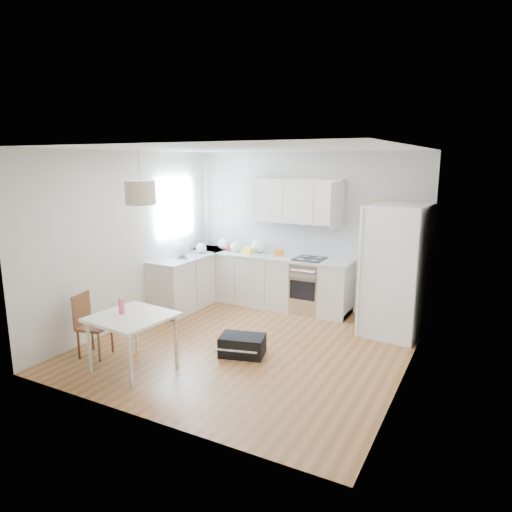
% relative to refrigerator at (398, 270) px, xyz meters
% --- Properties ---
extents(floor, '(4.20, 4.20, 0.00)m').
position_rel_refrigerator_xyz_m(floor, '(-1.70, -1.48, -0.97)').
color(floor, brown).
rests_on(floor, ground).
extents(ceiling, '(4.20, 4.20, 0.00)m').
position_rel_refrigerator_xyz_m(ceiling, '(-1.70, -1.48, 1.73)').
color(ceiling, white).
rests_on(ceiling, wall_back).
extents(wall_back, '(4.20, 0.00, 4.20)m').
position_rel_refrigerator_xyz_m(wall_back, '(-1.70, 0.62, 0.38)').
color(wall_back, beige).
rests_on(wall_back, floor).
extents(wall_left, '(0.00, 4.20, 4.20)m').
position_rel_refrigerator_xyz_m(wall_left, '(-3.80, -1.48, 0.38)').
color(wall_left, beige).
rests_on(wall_left, floor).
extents(wall_right, '(0.00, 4.20, 4.20)m').
position_rel_refrigerator_xyz_m(wall_right, '(0.40, -1.48, 0.38)').
color(wall_right, beige).
rests_on(wall_right, floor).
extents(window_glassblock, '(0.02, 1.00, 1.00)m').
position_rel_refrigerator_xyz_m(window_glassblock, '(-3.79, -0.33, 0.78)').
color(window_glassblock, '#BFE0F9').
rests_on(window_glassblock, wall_left).
extents(cabinets_back, '(3.00, 0.60, 0.88)m').
position_rel_refrigerator_xyz_m(cabinets_back, '(-2.30, 0.32, -0.53)').
color(cabinets_back, beige).
rests_on(cabinets_back, floor).
extents(cabinets_left, '(0.60, 1.80, 0.88)m').
position_rel_refrigerator_xyz_m(cabinets_left, '(-3.50, -0.28, -0.53)').
color(cabinets_left, beige).
rests_on(cabinets_left, floor).
extents(counter_back, '(3.02, 0.64, 0.04)m').
position_rel_refrigerator_xyz_m(counter_back, '(-2.30, 0.32, -0.07)').
color(counter_back, '#ABAEB0').
rests_on(counter_back, cabinets_back).
extents(counter_left, '(0.64, 1.82, 0.04)m').
position_rel_refrigerator_xyz_m(counter_left, '(-3.50, -0.28, -0.07)').
color(counter_left, '#ABAEB0').
rests_on(counter_left, cabinets_left).
extents(backsplash_back, '(3.00, 0.01, 0.58)m').
position_rel_refrigerator_xyz_m(backsplash_back, '(-2.30, 0.61, 0.24)').
color(backsplash_back, white).
rests_on(backsplash_back, wall_back).
extents(backsplash_left, '(0.01, 1.80, 0.58)m').
position_rel_refrigerator_xyz_m(backsplash_left, '(-3.80, -0.28, 0.24)').
color(backsplash_left, white).
rests_on(backsplash_left, wall_left).
extents(upper_cabinets, '(1.70, 0.32, 0.75)m').
position_rel_refrigerator_xyz_m(upper_cabinets, '(-1.85, 0.46, 0.91)').
color(upper_cabinets, beige).
rests_on(upper_cabinets, wall_back).
extents(range_oven, '(0.50, 0.61, 0.88)m').
position_rel_refrigerator_xyz_m(range_oven, '(-1.50, 0.32, -0.53)').
color(range_oven, silver).
rests_on(range_oven, floor).
extents(sink, '(0.50, 0.80, 0.16)m').
position_rel_refrigerator_xyz_m(sink, '(-3.50, -0.33, -0.05)').
color(sink, silver).
rests_on(sink, counter_left).
extents(refrigerator, '(1.01, 1.05, 1.94)m').
position_rel_refrigerator_xyz_m(refrigerator, '(0.00, 0.00, 0.00)').
color(refrigerator, white).
rests_on(refrigerator, floor).
extents(dining_table, '(0.96, 0.96, 0.69)m').
position_rel_refrigerator_xyz_m(dining_table, '(-2.63, -2.76, -0.35)').
color(dining_table, beige).
rests_on(dining_table, floor).
extents(dining_chair, '(0.43, 0.43, 0.85)m').
position_rel_refrigerator_xyz_m(dining_chair, '(-3.34, -2.71, -0.55)').
color(dining_chair, '#4C2A16').
rests_on(dining_chair, floor).
extents(drink_bottle, '(0.07, 0.07, 0.23)m').
position_rel_refrigerator_xyz_m(drink_bottle, '(-2.78, -2.77, -0.16)').
color(drink_bottle, '#E33F81').
rests_on(drink_bottle, dining_table).
extents(gym_bag, '(0.66, 0.52, 0.27)m').
position_rel_refrigerator_xyz_m(gym_bag, '(-1.62, -1.79, -0.83)').
color(gym_bag, black).
rests_on(gym_bag, floor).
extents(pendant_lamp, '(0.44, 0.44, 0.28)m').
position_rel_refrigerator_xyz_m(pendant_lamp, '(-2.51, -2.62, 1.21)').
color(pendant_lamp, '#BDB091').
rests_on(pendant_lamp, ceiling).
extents(grocery_bag_a, '(0.23, 0.20, 0.21)m').
position_rel_refrigerator_xyz_m(grocery_bag_a, '(-3.23, 0.36, 0.05)').
color(grocery_bag_a, white).
rests_on(grocery_bag_a, counter_back).
extents(grocery_bag_b, '(0.20, 0.17, 0.18)m').
position_rel_refrigerator_xyz_m(grocery_bag_b, '(-2.91, 0.26, 0.04)').
color(grocery_bag_b, white).
rests_on(grocery_bag_b, counter_back).
extents(grocery_bag_c, '(0.27, 0.23, 0.25)m').
position_rel_refrigerator_xyz_m(grocery_bag_c, '(-2.52, 0.40, 0.07)').
color(grocery_bag_c, white).
rests_on(grocery_bag_c, counter_back).
extents(grocery_bag_d, '(0.20, 0.17, 0.18)m').
position_rel_refrigerator_xyz_m(grocery_bag_d, '(-3.42, -0.10, 0.04)').
color(grocery_bag_d, white).
rests_on(grocery_bag_d, counter_back).
extents(grocery_bag_e, '(0.28, 0.24, 0.25)m').
position_rel_refrigerator_xyz_m(grocery_bag_e, '(-3.56, -0.49, 0.08)').
color(grocery_bag_e, white).
rests_on(grocery_bag_e, counter_left).
extents(snack_orange, '(0.18, 0.15, 0.11)m').
position_rel_refrigerator_xyz_m(snack_orange, '(-2.08, 0.34, 0.00)').
color(snack_orange, '#D46012').
rests_on(snack_orange, counter_back).
extents(snack_yellow, '(0.17, 0.12, 0.11)m').
position_rel_refrigerator_xyz_m(snack_yellow, '(-2.65, 0.25, 0.01)').
color(snack_yellow, yellow).
rests_on(snack_yellow, counter_back).
extents(snack_red, '(0.18, 0.17, 0.11)m').
position_rel_refrigerator_xyz_m(snack_red, '(-3.06, 0.34, 0.00)').
color(snack_red, red).
rests_on(snack_red, counter_back).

